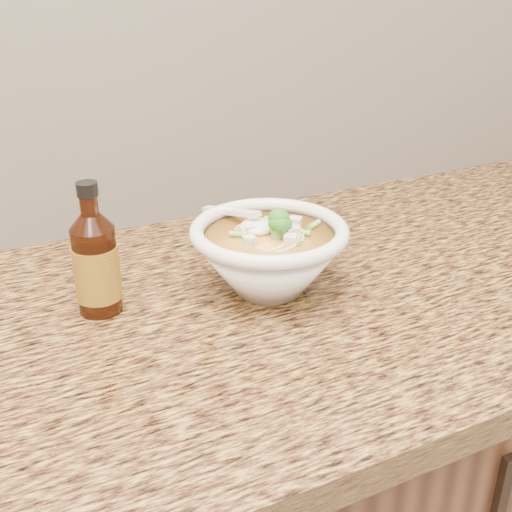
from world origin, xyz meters
name	(u,v)px	position (x,y,z in m)	size (l,w,h in m)	color
soup_bowl	(269,256)	(0.37, 1.68, 0.95)	(0.22, 0.24, 0.12)	white
hot_sauce_bottle	(96,264)	(0.14, 1.73, 0.97)	(0.08, 0.08, 0.18)	#371307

